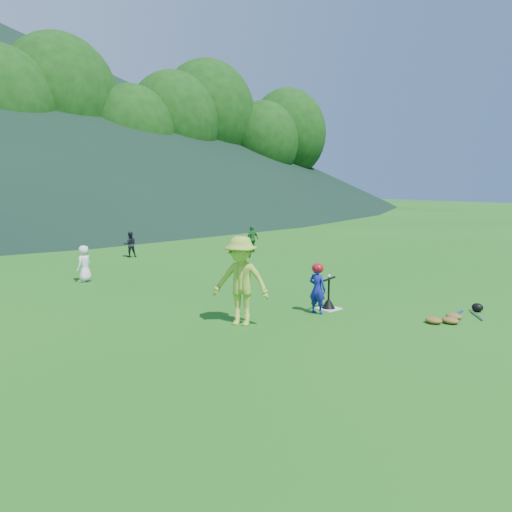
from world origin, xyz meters
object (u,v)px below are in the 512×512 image
at_px(adult_coach, 241,281).
at_px(fielder_b, 130,244).
at_px(batting_tee, 328,303).
at_px(fielder_a, 84,264).
at_px(home_plate, 328,308).
at_px(equipment_pile, 455,316).
at_px(batter_child, 317,289).
at_px(fielder_c, 252,239).

relative_size(adult_coach, fielder_b, 1.84).
bearing_deg(batting_tee, fielder_a, 114.60).
xyz_separation_m(home_plate, batting_tee, (0.00, 0.00, 0.12)).
distance_m(adult_coach, equipment_pile, 4.45).
relative_size(fielder_a, equipment_pile, 0.57).
height_order(home_plate, batter_child, batter_child).
xyz_separation_m(fielder_a, batting_tee, (2.97, -6.48, -0.38)).
bearing_deg(adult_coach, batter_child, 44.84).
xyz_separation_m(home_plate, batter_child, (-0.47, -0.09, 0.52)).
bearing_deg(fielder_b, batting_tee, 110.72).
height_order(batter_child, fielder_c, fielder_c).
relative_size(home_plate, fielder_a, 0.44).
height_order(fielder_a, fielder_c, fielder_c).
bearing_deg(equipment_pile, home_plate, 121.33).
distance_m(home_plate, fielder_b, 9.95).
bearing_deg(equipment_pile, fielder_c, 73.43).
relative_size(fielder_a, fielder_c, 0.96).
xyz_separation_m(home_plate, fielder_a, (-2.97, 6.48, 0.50)).
height_order(batter_child, fielder_b, batter_child).
xyz_separation_m(adult_coach, fielder_a, (-0.73, 6.19, -0.37)).
height_order(fielder_b, fielder_c, fielder_c).
relative_size(fielder_c, equipment_pile, 0.59).
height_order(fielder_a, fielder_b, fielder_a).
bearing_deg(adult_coach, equipment_pile, 21.92).
bearing_deg(fielder_b, equipment_pile, 117.18).
distance_m(batter_child, fielder_c, 9.42).
distance_m(home_plate, equipment_pile, 2.60).
bearing_deg(fielder_b, batter_child, 108.06).
height_order(adult_coach, fielder_a, adult_coach).
bearing_deg(batting_tee, adult_coach, 172.80).
xyz_separation_m(batting_tee, equipment_pile, (1.35, -2.22, -0.06)).
xyz_separation_m(fielder_c, batting_tee, (-4.39, -7.98, -0.41)).
relative_size(home_plate, equipment_pile, 0.25).
bearing_deg(batter_child, home_plate, -90.44).
relative_size(fielder_a, batting_tee, 1.51).
bearing_deg(batter_child, adult_coach, 66.23).
distance_m(home_plate, fielder_a, 7.14).
xyz_separation_m(fielder_b, fielder_c, (4.29, -1.96, 0.06)).
height_order(adult_coach, batting_tee, adult_coach).
bearing_deg(home_plate, equipment_pile, -58.67).
height_order(fielder_c, batting_tee, fielder_c).
xyz_separation_m(batter_child, fielder_a, (-2.50, 6.57, -0.02)).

